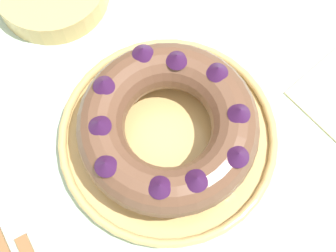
% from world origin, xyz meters
% --- Properties ---
extents(ground_plane, '(8.00, 8.00, 0.00)m').
position_xyz_m(ground_plane, '(0.00, 0.00, 0.00)').
color(ground_plane, gray).
extents(dining_table, '(1.51, 1.23, 0.75)m').
position_xyz_m(dining_table, '(0.00, 0.00, 0.67)').
color(dining_table, silver).
rests_on(dining_table, ground_plane).
extents(serving_dish, '(0.31, 0.31, 0.02)m').
position_xyz_m(serving_dish, '(-0.02, 0.01, 0.76)').
color(serving_dish, tan).
rests_on(serving_dish, dining_table).
extents(bundt_cake, '(0.24, 0.24, 0.08)m').
position_xyz_m(bundt_cake, '(-0.02, 0.01, 0.80)').
color(bundt_cake, brown).
rests_on(bundt_cake, serving_dish).
extents(cake_knife, '(0.02, 0.17, 0.01)m').
position_xyz_m(cake_knife, '(-0.26, -0.02, 0.75)').
color(cake_knife, '#936038').
rests_on(cake_knife, dining_table).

